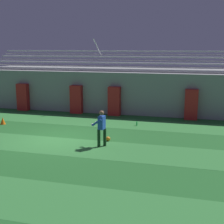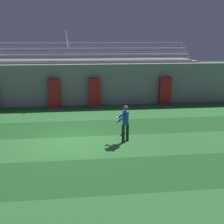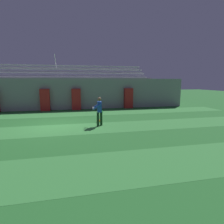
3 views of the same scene
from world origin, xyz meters
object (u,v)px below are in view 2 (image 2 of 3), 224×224
at_px(water_bottle, 128,113).
at_px(padding_pillar_far_right, 165,91).
at_px(padding_pillar_gate_right, 94,92).
at_px(goalkeeper, 125,121).
at_px(padding_pillar_gate_left, 54,93).
at_px(soccer_ball, 123,133).

bearing_deg(water_bottle, padding_pillar_far_right, 38.92).
height_order(padding_pillar_gate_right, goalkeeper, padding_pillar_gate_right).
bearing_deg(padding_pillar_far_right, water_bottle, -141.08).
bearing_deg(padding_pillar_gate_left, padding_pillar_far_right, 0.00).
bearing_deg(padding_pillar_far_right, padding_pillar_gate_left, 180.00).
distance_m(goalkeeper, water_bottle, 4.36).
distance_m(padding_pillar_gate_left, soccer_ball, 6.93).
xyz_separation_m(goalkeeper, soccer_ball, (0.07, 0.87, -0.84)).
xyz_separation_m(padding_pillar_gate_left, water_bottle, (4.63, -2.40, -0.83)).
height_order(padding_pillar_far_right, goalkeeper, padding_pillar_far_right).
bearing_deg(water_bottle, padding_pillar_gate_right, 129.13).
relative_size(padding_pillar_gate_right, water_bottle, 7.92).
bearing_deg(padding_pillar_gate_left, soccer_ball, -56.22).
relative_size(padding_pillar_gate_left, soccer_ball, 8.64).
xyz_separation_m(padding_pillar_gate_left, soccer_ball, (3.82, -5.72, -0.84)).
height_order(padding_pillar_gate_right, water_bottle, padding_pillar_gate_right).
xyz_separation_m(padding_pillar_gate_right, padding_pillar_far_right, (4.93, 0.00, 0.00)).
height_order(padding_pillar_far_right, soccer_ball, padding_pillar_far_right).
distance_m(padding_pillar_gate_left, padding_pillar_gate_right, 2.67).
bearing_deg(soccer_ball, water_bottle, 76.35).
relative_size(padding_pillar_gate_right, padding_pillar_far_right, 1.00).
distance_m(soccer_ball, water_bottle, 3.41).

